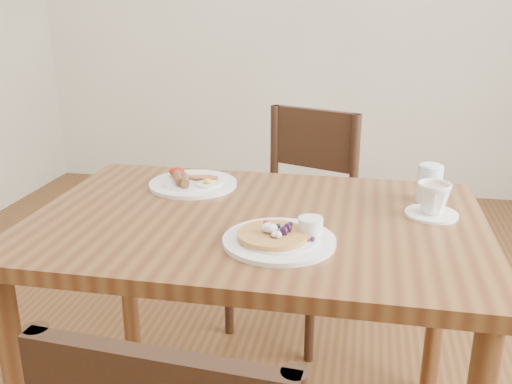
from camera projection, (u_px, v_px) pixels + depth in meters
dining_table at (256, 251)px, 1.55m from camera, size 1.20×0.80×0.75m
chair_far at (298, 211)px, 2.28m from camera, size 0.54×0.54×0.88m
pancake_plate at (281, 237)px, 1.35m from camera, size 0.27×0.27×0.06m
breakfast_plate at (192, 182)px, 1.76m from camera, size 0.27×0.27×0.04m
teacup_saucer at (433, 201)px, 1.51m from camera, size 0.14×0.14×0.09m
water_glass at (430, 183)px, 1.62m from camera, size 0.07×0.07×0.11m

